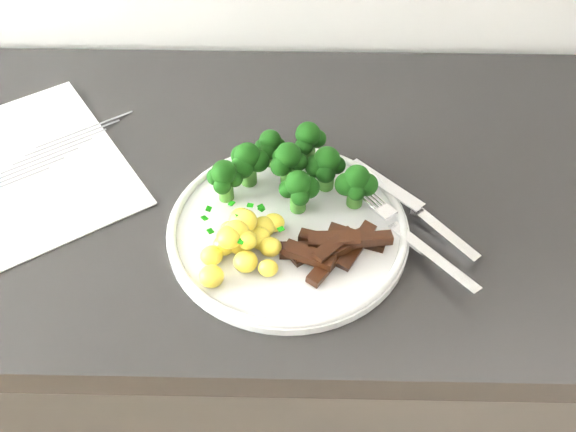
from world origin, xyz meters
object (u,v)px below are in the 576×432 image
recipe_paper (34,166)px  knife (427,220)px  beef_strips (334,247)px  counter (269,357)px  plate (288,228)px  broccoli (293,166)px  fork (415,240)px  potatoes (242,238)px

recipe_paper → knife: bearing=-10.3°
beef_strips → counter: bearing=125.9°
counter → plate: (0.03, -0.08, 0.44)m
broccoli → knife: bearing=-16.2°
counter → beef_strips: (0.09, -0.12, 0.45)m
broccoli → knife: 0.17m
counter → plate: size_ratio=7.98×
fork → knife: (0.02, 0.04, -0.01)m
counter → recipe_paper: 0.53m
recipe_paper → fork: fork is taller
counter → fork: 0.50m
plate → broccoli: bearing=85.3°
beef_strips → fork: size_ratio=0.76×
counter → plate: 0.45m
recipe_paper → beef_strips: size_ratio=2.83×
beef_strips → fork: 0.09m
potatoes → knife: size_ratio=0.64×
recipe_paper → plate: bearing=-17.8°
recipe_paper → plate: size_ratio=1.28×
knife → potatoes: bearing=-167.4°
counter → broccoli: size_ratio=11.20×
potatoes → fork: bearing=2.4°
fork → knife: bearing=63.8°
beef_strips → fork: bearing=8.1°
recipe_paper → plate: (0.34, -0.11, 0.01)m
potatoes → knife: (0.22, 0.05, -0.02)m
plate → beef_strips: 0.07m
broccoli → beef_strips: bearing=-64.6°
recipe_paper → potatoes: bearing=-26.3°
potatoes → beef_strips: 0.11m
broccoli → plate: bearing=-94.7°
knife → counter: bearing=161.5°
beef_strips → potatoes: bearing=177.2°
counter → potatoes: potatoes is taller
broccoli → knife: broccoli is taller
recipe_paper → broccoli: size_ratio=1.79×
potatoes → broccoli: bearing=59.5°
beef_strips → plate: bearing=144.7°
broccoli → potatoes: bearing=-120.5°
recipe_paper → beef_strips: bearing=-20.6°
fork → knife: 0.05m
counter → knife: bearing=-18.5°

